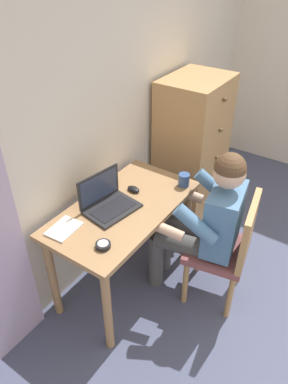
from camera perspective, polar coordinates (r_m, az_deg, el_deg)
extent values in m
cube|color=beige|center=(2.64, -5.04, 13.45)|extent=(4.80, 0.05, 2.50)
cube|color=#9E754C|center=(2.44, -3.26, -2.61)|extent=(1.11, 0.59, 0.03)
cylinder|color=#9E754C|center=(2.34, -5.77, -18.17)|extent=(0.06, 0.06, 0.71)
cylinder|color=#9E754C|center=(2.91, 6.67, -5.07)|extent=(0.06, 0.06, 0.71)
cylinder|color=#9E754C|center=(2.57, -14.21, -12.93)|extent=(0.06, 0.06, 0.71)
cylinder|color=#9E754C|center=(3.10, -1.01, -1.91)|extent=(0.06, 0.06, 0.71)
cube|color=tan|center=(3.31, 7.52, 6.60)|extent=(0.62, 0.47, 1.31)
sphere|color=brown|center=(3.51, 10.48, -2.12)|extent=(0.04, 0.04, 0.04)
sphere|color=brown|center=(3.36, 10.95, 1.45)|extent=(0.04, 0.04, 0.04)
sphere|color=brown|center=(3.22, 11.46, 5.33)|extent=(0.04, 0.04, 0.04)
sphere|color=brown|center=(3.10, 12.02, 9.53)|extent=(0.04, 0.04, 0.04)
sphere|color=brown|center=(3.00, 12.64, 14.03)|extent=(0.04, 0.04, 0.04)
cube|color=brown|center=(2.61, 11.42, -8.92)|extent=(0.49, 0.47, 0.05)
cube|color=tan|center=(2.44, 16.15, -5.97)|extent=(0.42, 0.12, 0.42)
cylinder|color=tan|center=(2.91, 8.65, -9.21)|extent=(0.04, 0.04, 0.41)
cylinder|color=tan|center=(2.68, 6.54, -13.93)|extent=(0.04, 0.04, 0.41)
cylinder|color=tan|center=(2.88, 14.85, -10.80)|extent=(0.04, 0.04, 0.41)
cylinder|color=tan|center=(2.65, 13.37, -15.75)|extent=(0.04, 0.04, 0.41)
cylinder|color=#4C4C4C|center=(2.68, 7.48, -5.74)|extent=(0.21, 0.42, 0.14)
cylinder|color=#4C4C4C|center=(2.55, 6.26, -8.18)|extent=(0.21, 0.42, 0.14)
cylinder|color=#4C4C4C|center=(2.88, 3.29, -8.33)|extent=(0.11, 0.11, 0.48)
cylinder|color=#4C4C4C|center=(2.76, 1.94, -10.70)|extent=(0.11, 0.11, 0.48)
cube|color=teal|center=(2.43, 12.42, -4.26)|extent=(0.39, 0.26, 0.46)
cylinder|color=teal|center=(2.58, 10.98, 0.74)|extent=(0.14, 0.31, 0.25)
cylinder|color=teal|center=(2.23, 8.15, -5.12)|extent=(0.14, 0.31, 0.25)
cylinder|color=#DBAD8E|center=(2.67, 6.60, -0.16)|extent=(0.12, 0.28, 0.11)
cylinder|color=#DBAD8E|center=(2.34, 3.24, -5.87)|extent=(0.12, 0.28, 0.11)
sphere|color=#DBAD8E|center=(2.23, 13.32, 2.98)|extent=(0.20, 0.20, 0.20)
sphere|color=#513823|center=(2.21, 13.42, 3.64)|extent=(0.20, 0.20, 0.20)
cube|color=#232326|center=(2.40, -5.01, -2.71)|extent=(0.37, 0.29, 0.02)
cube|color=black|center=(2.39, -4.86, -2.61)|extent=(0.31, 0.20, 0.00)
cube|color=#232326|center=(2.41, -7.15, 0.80)|extent=(0.34, 0.06, 0.22)
cube|color=#2D3851|center=(2.40, -7.06, 0.74)|extent=(0.30, 0.05, 0.18)
ellipsoid|color=black|center=(2.57, -1.67, 0.45)|extent=(0.07, 0.11, 0.03)
cylinder|color=black|center=(2.14, -6.46, -8.34)|extent=(0.09, 0.09, 0.03)
cylinder|color=silver|center=(2.13, -6.49, -8.04)|extent=(0.06, 0.06, 0.00)
cube|color=silver|center=(2.30, -12.50, -5.68)|extent=(0.22, 0.17, 0.01)
cylinder|color=#33518C|center=(2.62, 6.31, 1.90)|extent=(0.08, 0.08, 0.09)
torus|color=#33518C|center=(2.66, 6.86, 2.49)|extent=(0.06, 0.01, 0.06)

